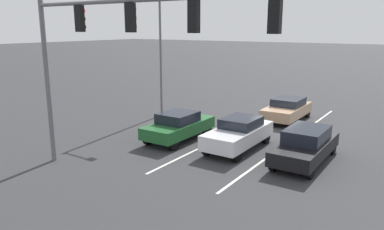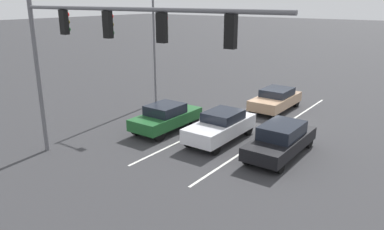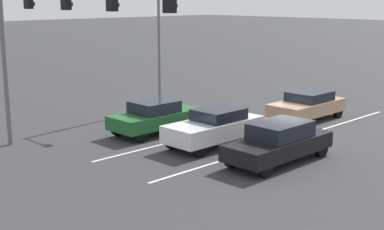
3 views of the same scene
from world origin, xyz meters
TOP-DOWN VIEW (x-y plane):
  - ground_plane at (0.00, 0.00)m, footprint 240.00×240.00m
  - lane_stripe_left_divider at (-1.61, 1.94)m, footprint 0.12×15.87m
  - lane_stripe_center_divider at (1.61, 1.94)m, footprint 0.12×15.87m
  - car_darkgreen_rightlane_front at (3.25, 5.38)m, footprint 1.80×4.21m
  - car_black_leftlane_front at (-3.14, 4.95)m, footprint 1.74×4.56m
  - car_white_midlane_front at (0.04, 4.96)m, footprint 1.75×4.35m
  - car_tan_midlane_second at (0.06, -1.71)m, footprint 1.86×4.29m
  - traffic_signal_gantry at (1.96, 10.85)m, footprint 11.77×0.37m
  - street_lamp_right_shoulder at (7.22, 1.52)m, footprint 1.98×0.24m

SIDE VIEW (x-z plane):
  - ground_plane at x=0.00m, z-range 0.00..0.00m
  - lane_stripe_left_divider at x=-1.61m, z-range 0.00..0.01m
  - lane_stripe_center_divider at x=1.61m, z-range 0.00..0.01m
  - car_tan_midlane_second at x=0.06m, z-range 0.03..1.42m
  - car_darkgreen_rightlane_front at x=3.25m, z-range 0.03..1.49m
  - car_black_leftlane_front at x=-3.14m, z-range 0.02..1.51m
  - car_white_midlane_front at x=0.04m, z-range 0.03..1.52m
  - street_lamp_right_shoulder at x=7.22m, z-range 0.64..9.99m
  - traffic_signal_gantry at x=1.96m, z-range 1.80..8.85m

